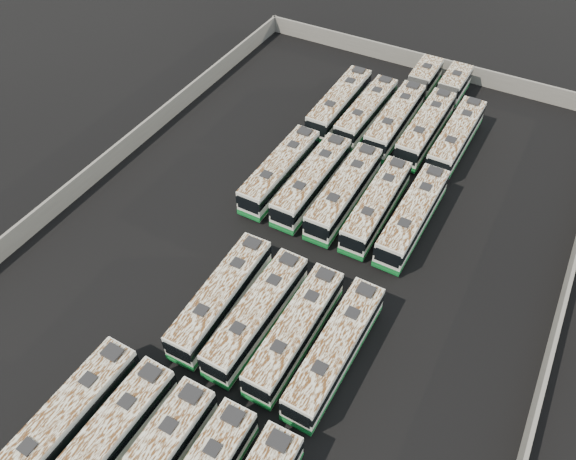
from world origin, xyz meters
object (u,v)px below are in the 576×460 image
object	(u,v)px
bus_midfront_left	(221,297)
bus_back_far_right	(456,138)
bus_midback_far_right	(413,216)
bus_back_center	(405,105)
bus_midfront_center	(257,314)
bus_midfront_right	(295,331)
bus_midback_center	(344,192)
bus_midback_left	(312,181)
bus_back_far_left	(339,103)
bus_back_left	(366,112)
bus_midfront_far_right	(335,350)
bus_midback_right	(377,205)
bus_back_right	(435,113)
bus_front_left	(104,445)
bus_front_far_left	(65,422)
bus_midback_far_left	(280,171)

from	to	relation	value
bus_midfront_left	bus_back_far_right	bearing A→B (deg)	69.85
bus_midback_far_right	bus_back_center	size ratio (longest dim) A/B	0.65
bus_midfront_center	bus_midfront_right	world-z (taller)	bus_midfront_center
bus_midback_center	bus_midfront_right	bearing A→B (deg)	-78.57
bus_midback_left	bus_back_far_left	world-z (taller)	bus_midback_left
bus_midfront_center	bus_midback_center	xyz separation A→B (m)	(0.06, 16.16, 0.06)
bus_midback_left	bus_back_left	world-z (taller)	bus_midback_left
bus_midfront_far_right	bus_midback_right	size ratio (longest dim) A/B	1.03
bus_back_center	bus_back_far_right	distance (m)	7.61
bus_midback_far_right	bus_back_left	distance (m)	16.98
bus_back_right	bus_midback_center	bearing A→B (deg)	-100.84
bus_back_left	bus_back_right	world-z (taller)	bus_back_right
bus_front_left	bus_front_far_left	bearing A→B (deg)	-177.68
bus_midfront_left	bus_back_far_right	size ratio (longest dim) A/B	0.99
bus_front_far_left	bus_midfront_center	size ratio (longest dim) A/B	1.02
bus_midback_far_left	bus_back_far_right	bearing A→B (deg)	45.52
bus_midback_left	bus_midfront_far_right	bearing A→B (deg)	-57.54
bus_midfront_far_right	bus_midback_far_right	world-z (taller)	bus_midback_far_right
bus_front_left	bus_midback_far_right	xyz separation A→B (m)	(10.38, 29.95, 0.03)
bus_front_far_left	bus_midback_center	xyz separation A→B (m)	(6.85, 29.95, 0.03)
bus_back_left	bus_back_far_left	bearing A→B (deg)	-179.23
bus_midback_right	bus_front_left	bearing A→B (deg)	-103.64
bus_midback_center	bus_back_far_left	bearing A→B (deg)	116.65
bus_midfront_far_right	bus_midback_left	distance (m)	19.09
bus_midfront_left	bus_midfront_right	world-z (taller)	bus_midfront_left
bus_midfront_far_right	bus_midfront_left	bearing A→B (deg)	-179.43
bus_back_right	bus_midfront_left	bearing A→B (deg)	-101.16
bus_midfront_left	bus_back_far_right	world-z (taller)	bus_back_far_right
bus_midback_center	bus_back_left	bearing A→B (deg)	104.35
bus_front_far_left	bus_midback_right	xyz separation A→B (m)	(10.24, 29.82, -0.05)
bus_midfront_left	bus_midback_far_left	bearing A→B (deg)	101.33
bus_front_left	bus_midfront_right	xyz separation A→B (m)	(6.84, 13.79, -0.03)
bus_midback_far_left	bus_back_right	bearing A→B (deg)	59.31
bus_midback_far_left	bus_back_right	world-z (taller)	bus_back_right
bus_back_left	bus_midback_right	bearing A→B (deg)	-61.91
bus_midback_far_left	bus_midback_right	bearing A→B (deg)	0.66
bus_midback_center	bus_midback_far_right	distance (m)	6.87
bus_front_left	bus_midfront_far_right	distance (m)	17.12
bus_midback_far_right	bus_midfront_center	bearing A→B (deg)	-112.35
bus_midback_far_left	bus_back_far_left	world-z (taller)	bus_back_far_left
bus_front_far_left	bus_midback_far_right	distance (m)	33.00
bus_front_far_left	bus_front_left	distance (m)	3.34
bus_front_far_left	bus_back_far_right	bearing A→B (deg)	73.77
bus_back_far_right	bus_front_left	bearing A→B (deg)	-102.37
bus_front_far_left	bus_back_far_right	distance (m)	45.64
bus_midback_far_right	bus_back_far_right	distance (m)	13.54
bus_midfront_far_right	bus_back_far_left	size ratio (longest dim) A/B	1.00
bus_midfront_right	bus_back_far_left	bearing A→B (deg)	109.16
bus_front_left	bus_back_far_left	xyz separation A→B (m)	(-3.34, 43.41, 0.03)
bus_back_far_left	bus_back_right	xyz separation A→B (m)	(10.27, 3.43, -0.01)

